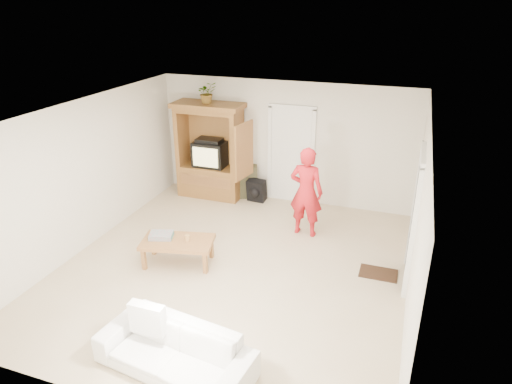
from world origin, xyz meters
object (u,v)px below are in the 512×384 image
man (306,192)px  sofa (175,351)px  armoire (211,157)px  coffee_table (178,243)px

man → sofa: man is taller
armoire → coffee_table: 2.97m
armoire → man: size_ratio=1.23×
man → coffee_table: (-1.75, -1.74, -0.47)m
sofa → coffee_table: (-1.11, 2.15, 0.10)m
sofa → armoire: bearing=117.5°
man → armoire: bearing=-20.4°
man → sofa: size_ratio=0.89×
armoire → coffee_table: armoire is taller
armoire → man: (2.41, -1.11, -0.05)m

